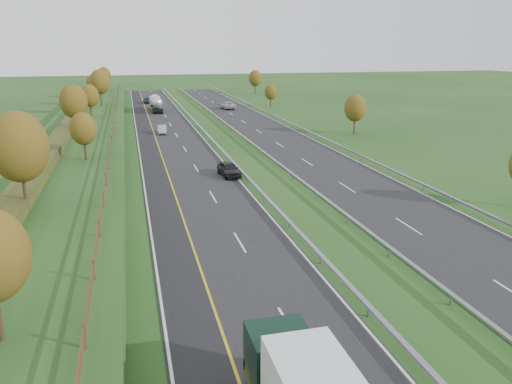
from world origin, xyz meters
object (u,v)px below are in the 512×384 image
road_tanker (156,103)px  car_small_far (147,101)px  car_oncoming (228,105)px  car_silver_mid (162,129)px  car_dark_near (229,169)px

road_tanker → car_small_far: bearing=94.6°
car_small_far → car_oncoming: bearing=-46.2°
car_silver_mid → car_small_far: 47.49m
car_small_far → car_oncoming: 24.43m
road_tanker → car_silver_mid: 30.77m
car_silver_mid → car_oncoming: 35.11m
road_tanker → car_oncoming: (16.32, -0.12, -1.00)m
car_silver_mid → car_dark_near: bearing=-77.1°
car_small_far → car_dark_near: bearing=-88.3°
car_dark_near → car_oncoming: car_oncoming is taller
car_dark_near → road_tanker: bearing=89.1°
car_dark_near → car_silver_mid: (-5.25, 30.62, -0.12)m
road_tanker → car_silver_mid: road_tanker is taller
car_silver_mid → road_tanker: bearing=91.6°
road_tanker → car_silver_mid: (-0.86, -30.73, -1.15)m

